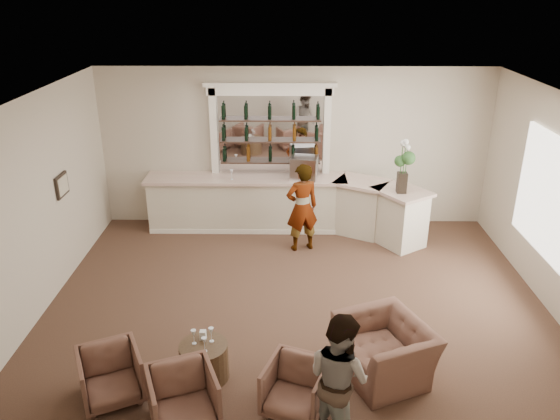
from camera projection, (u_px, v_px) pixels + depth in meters
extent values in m
plane|color=brown|center=(297.00, 309.00, 8.70)|extent=(8.00, 8.00, 0.00)
cube|color=beige|center=(295.00, 148.00, 11.29)|extent=(8.00, 0.04, 3.30)
cube|color=beige|center=(29.00, 213.00, 8.10)|extent=(0.04, 7.00, 3.30)
cube|color=silver|center=(300.00, 103.00, 7.42)|extent=(8.00, 7.00, 0.04)
cube|color=white|center=(553.00, 200.00, 8.46)|extent=(0.05, 2.40, 1.90)
cube|color=black|center=(62.00, 185.00, 9.21)|extent=(0.04, 0.46, 0.38)
cube|color=beige|center=(63.00, 185.00, 9.21)|extent=(0.01, 0.38, 0.30)
cube|color=#EFE3D0|center=(247.00, 203.00, 11.40)|extent=(4.00, 0.70, 1.08)
cube|color=beige|center=(246.00, 178.00, 11.17)|extent=(4.10, 0.82, 0.06)
cube|color=#EFE3D0|center=(360.00, 208.00, 11.17)|extent=(1.12, 1.04, 1.08)
cube|color=beige|center=(362.00, 182.00, 10.93)|extent=(1.27, 1.19, 0.06)
cube|color=#EFE3D0|center=(399.00, 218.00, 10.68)|extent=(1.08, 1.14, 1.08)
cube|color=beige|center=(402.00, 192.00, 10.44)|extent=(1.24, 1.29, 0.06)
cube|color=white|center=(246.00, 231.00, 11.29)|extent=(4.00, 0.06, 0.10)
cube|color=white|center=(270.00, 134.00, 11.16)|extent=(2.15, 0.02, 1.65)
cube|color=white|center=(215.00, 158.00, 11.31)|extent=(0.14, 0.16, 2.90)
cube|color=white|center=(326.00, 158.00, 11.28)|extent=(0.14, 0.16, 2.90)
cube|color=white|center=(270.00, 91.00, 10.76)|extent=(2.52, 0.16, 0.18)
cube|color=white|center=(270.00, 84.00, 10.71)|extent=(2.64, 0.20, 0.08)
cube|color=#322119|center=(271.00, 162.00, 11.28)|extent=(2.05, 0.20, 0.03)
cube|color=#322119|center=(270.00, 141.00, 11.11)|extent=(2.05, 0.20, 0.03)
cube|color=#322119|center=(270.00, 120.00, 10.94)|extent=(2.05, 0.20, 0.03)
cylinder|color=#49351F|center=(204.00, 361.00, 7.12)|extent=(0.64, 0.64, 0.50)
imported|color=gray|center=(302.00, 208.00, 10.34)|extent=(0.73, 0.60, 1.74)
imported|color=gray|center=(339.00, 378.00, 5.99)|extent=(0.98, 0.99, 1.62)
imported|color=brown|center=(111.00, 375.00, 6.73)|extent=(0.97, 0.98, 0.67)
imported|color=brown|center=(183.00, 399.00, 6.33)|extent=(0.99, 1.00, 0.71)
imported|color=brown|center=(295.00, 388.00, 6.54)|extent=(0.91, 0.92, 0.66)
imported|color=brown|center=(385.00, 350.00, 7.13)|extent=(1.41, 1.48, 0.76)
cube|color=silver|center=(304.00, 168.00, 10.96)|extent=(0.59, 0.52, 0.46)
cube|color=black|center=(402.00, 183.00, 10.25)|extent=(0.18, 0.18, 0.39)
cube|color=white|center=(203.00, 335.00, 7.13)|extent=(0.08, 0.08, 0.12)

